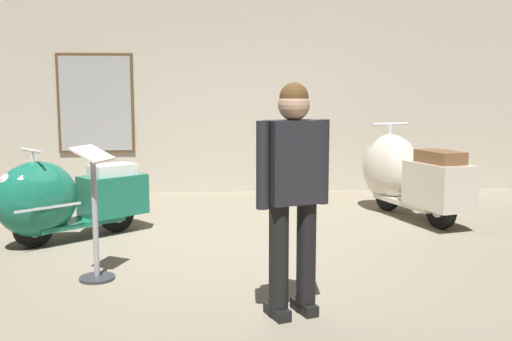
% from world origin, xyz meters
% --- Properties ---
extents(ground_plane, '(60.00, 60.00, 0.00)m').
position_xyz_m(ground_plane, '(0.00, 0.00, 0.00)').
color(ground_plane, gray).
extents(showroom_back_wall, '(18.00, 0.24, 3.60)m').
position_xyz_m(showroom_back_wall, '(-0.01, 3.39, 1.80)').
color(showroom_back_wall, '#BCB29E').
rests_on(showroom_back_wall, ground).
extents(scooter_0, '(1.46, 1.34, 0.95)m').
position_xyz_m(scooter_0, '(-1.64, 0.45, 0.43)').
color(scooter_0, black).
rests_on(scooter_0, ground).
extents(scooter_1, '(0.99, 1.88, 1.10)m').
position_xyz_m(scooter_1, '(2.13, 1.45, 0.50)').
color(scooter_1, black).
rests_on(scooter_1, ground).
extents(visitor_1, '(0.49, 0.33, 1.54)m').
position_xyz_m(visitor_1, '(0.38, -1.63, 0.89)').
color(visitor_1, black).
rests_on(visitor_1, ground).
extents(info_stanchion, '(0.32, 0.38, 1.06)m').
position_xyz_m(info_stanchion, '(-1.07, -0.77, 0.44)').
color(info_stanchion, '#333338').
rests_on(info_stanchion, ground).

